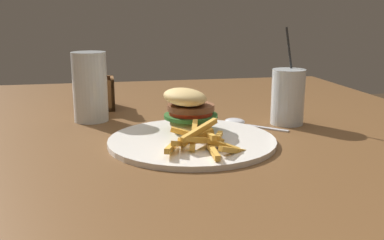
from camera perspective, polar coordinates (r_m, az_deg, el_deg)
dining_table at (r=0.93m, az=-3.21°, el=-7.77°), size 1.48×1.34×0.74m
meal_plate_near at (r=0.87m, az=-0.14°, el=-0.95°), size 0.32×0.32×0.10m
beer_glass at (r=1.04m, az=-12.81°, el=3.88°), size 0.08×0.08×0.16m
juice_glass at (r=1.01m, az=12.06°, el=2.63°), size 0.07×0.07×0.21m
spoon at (r=1.00m, az=5.91°, el=-0.27°), size 0.12×0.12×0.01m
condiment_caddy at (r=1.17m, az=-11.87°, el=4.02°), size 0.10×0.08×0.14m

